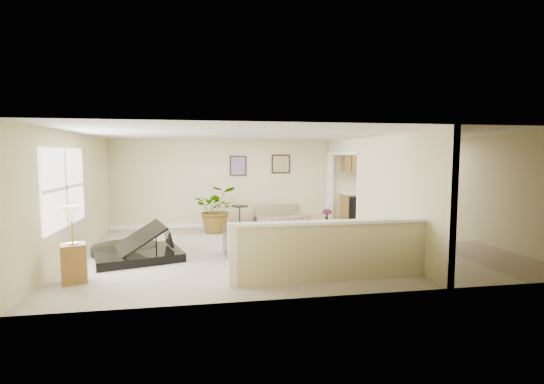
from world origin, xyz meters
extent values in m
plane|color=tan|center=(0.00, 0.00, 0.00)|extent=(9.00, 9.00, 0.00)
cube|color=beige|center=(0.00, 3.00, 1.25)|extent=(9.00, 0.04, 2.50)
cube|color=beige|center=(0.00, -3.00, 1.25)|extent=(9.00, 0.04, 2.50)
cube|color=beige|center=(-4.50, 0.00, 1.25)|extent=(0.04, 6.00, 2.50)
cube|color=beige|center=(4.50, 0.00, 1.25)|extent=(0.04, 6.00, 2.50)
cube|color=beige|center=(0.00, 0.00, 2.50)|extent=(9.00, 6.00, 0.04)
cube|color=tan|center=(3.15, 0.00, 0.00)|extent=(2.70, 6.00, 0.01)
cube|color=beige|center=(1.80, -1.20, 1.25)|extent=(0.12, 3.60, 2.50)
cube|color=beige|center=(1.80, 1.77, 2.30)|extent=(0.12, 2.35, 0.40)
cube|color=beige|center=(0.15, -2.30, 0.47)|extent=(3.30, 0.12, 0.95)
cube|color=white|center=(0.15, -2.30, 0.96)|extent=(3.40, 0.22, 0.05)
cube|color=white|center=(-1.50, -2.30, 0.50)|extent=(0.14, 0.14, 1.00)
cube|color=white|center=(-4.49, -0.50, 1.45)|extent=(0.05, 2.15, 1.45)
cube|color=#321D12|center=(-0.95, 2.98, 1.75)|extent=(0.48, 0.03, 0.58)
cube|color=#875673|center=(-0.95, 2.96, 1.75)|extent=(0.40, 0.01, 0.50)
cube|color=#321D12|center=(0.30, 2.98, 1.80)|extent=(0.55, 0.03, 0.55)
cube|color=white|center=(0.30, 2.96, 1.80)|extent=(0.46, 0.01, 0.46)
cube|color=olive|center=(3.30, 2.70, 0.45)|extent=(2.30, 0.60, 0.90)
cube|color=silver|center=(3.30, 2.70, 0.92)|extent=(2.36, 0.65, 0.04)
cube|color=black|center=(2.50, 2.69, 0.43)|extent=(0.60, 0.60, 0.84)
cube|color=olive|center=(3.30, 2.82, 1.95)|extent=(2.30, 0.35, 0.75)
cube|color=black|center=(-3.24, -0.33, 0.84)|extent=(1.92, 1.77, 0.33)
cylinder|color=black|center=(-3.40, 0.27, 0.84)|extent=(1.36, 1.36, 0.33)
cube|color=silver|center=(-2.29, -0.33, 0.80)|extent=(0.55, 1.12, 0.02)
cube|color=black|center=(-3.35, -0.22, 1.14)|extent=(1.56, 1.57, 0.74)
cube|color=black|center=(-1.30, -0.41, 0.28)|extent=(0.49, 0.87, 0.56)
cube|color=#95865E|center=(0.25, 2.49, 0.20)|extent=(1.63, 1.27, 0.40)
cube|color=#95865E|center=(0.25, 2.80, 0.61)|extent=(1.40, 0.69, 0.42)
cube|color=#95865E|center=(-0.37, 2.49, 0.48)|extent=(0.45, 0.82, 0.15)
cube|color=#95865E|center=(0.88, 2.49, 0.48)|extent=(0.45, 0.82, 0.15)
cylinder|color=black|center=(-0.97, 2.37, 0.01)|extent=(0.34, 0.34, 0.03)
cylinder|color=black|center=(-0.97, 2.37, 0.34)|extent=(0.03, 0.03, 0.65)
cylinder|color=black|center=(-0.97, 2.37, 0.66)|extent=(0.47, 0.47, 0.03)
cylinder|color=black|center=(-1.59, 2.14, 0.13)|extent=(0.36, 0.36, 0.25)
imported|color=#174916|center=(-1.59, 2.14, 0.63)|extent=(1.15, 1.00, 1.25)
cylinder|color=black|center=(1.45, 2.13, 0.10)|extent=(0.29, 0.29, 0.20)
imported|color=#174916|center=(1.45, 2.13, 0.28)|extent=(0.38, 0.38, 0.56)
cube|color=olive|center=(-4.01, -1.68, 0.31)|extent=(0.47, 0.47, 0.63)
cylinder|color=gold|center=(-4.01, -1.68, 0.64)|extent=(0.17, 0.17, 0.02)
cylinder|color=gold|center=(-4.01, -1.68, 0.85)|extent=(0.03, 0.03, 0.42)
cone|color=beige|center=(-4.01, -1.68, 1.11)|extent=(0.33, 0.33, 0.27)
camera|label=1|loc=(-1.91, -8.34, 2.03)|focal=26.00mm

